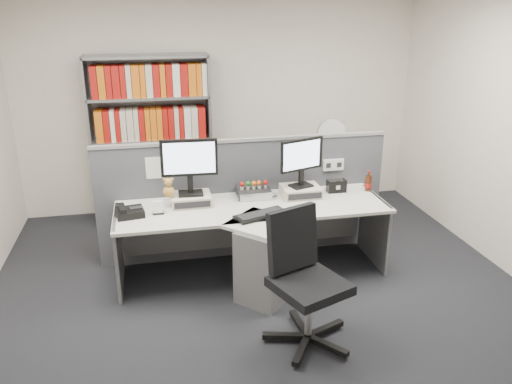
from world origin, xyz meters
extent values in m
plane|color=#25262C|center=(0.00, 0.00, 0.00)|extent=(5.50, 5.50, 0.00)
cube|color=white|center=(0.00, 2.75, 1.35)|extent=(5.00, 0.04, 2.70)
cube|color=#4B4D55|center=(0.00, 1.25, 0.62)|extent=(3.00, 0.05, 1.25)
cube|color=#95969A|center=(0.00, 1.25, 1.26)|extent=(3.00, 0.07, 0.03)
cube|color=white|center=(0.95, 1.22, 0.95)|extent=(0.22, 0.04, 0.12)
cube|color=white|center=(-0.90, 1.22, 1.05)|extent=(0.16, 0.00, 0.22)
cube|color=white|center=(-0.50, 1.22, 1.05)|extent=(0.16, 0.00, 0.22)
cube|color=white|center=(0.70, 1.22, 1.05)|extent=(0.16, 0.00, 0.22)
cube|color=silver|center=(0.00, 0.82, 0.70)|extent=(2.60, 0.80, 0.03)
cube|color=silver|center=(0.00, 0.42, 0.70)|extent=(0.74, 0.74, 0.03)
cube|color=slate|center=(0.00, 0.30, 0.34)|extent=(0.57, 0.57, 0.69)
cube|color=slate|center=(-1.28, 0.82, 0.36)|extent=(0.03, 0.70, 0.72)
cube|color=slate|center=(1.28, 0.82, 0.36)|extent=(0.03, 0.70, 0.72)
cube|color=slate|center=(0.00, 1.18, 0.35)|extent=(2.50, 0.02, 0.45)
cube|color=beige|center=(-0.57, 0.98, 0.77)|extent=(0.38, 0.30, 0.10)
cube|color=black|center=(-0.57, 0.83, 0.77)|extent=(0.34, 0.01, 0.06)
cube|color=beige|center=(0.53, 0.98, 0.77)|extent=(0.38, 0.30, 0.10)
cube|color=black|center=(0.53, 0.83, 0.77)|extent=(0.34, 0.01, 0.06)
cube|color=black|center=(-0.57, 0.98, 0.83)|extent=(0.24, 0.18, 0.02)
cube|color=black|center=(-0.57, 0.98, 0.93)|extent=(0.05, 0.03, 0.19)
cube|color=black|center=(-0.57, 0.98, 1.19)|extent=(0.53, 0.07, 0.35)
cube|color=#C7D2FC|center=(-0.57, 0.96, 1.19)|extent=(0.48, 0.03, 0.30)
cube|color=black|center=(0.53, 0.98, 0.83)|extent=(0.25, 0.22, 0.02)
cube|color=black|center=(0.53, 0.98, 0.92)|extent=(0.05, 0.04, 0.17)
cube|color=black|center=(0.53, 0.98, 1.15)|extent=(0.46, 0.19, 0.32)
cube|color=#C7D2FC|center=(0.52, 0.96, 1.15)|extent=(0.41, 0.15, 0.27)
cube|color=black|center=(0.06, 1.07, 0.76)|extent=(0.32, 0.28, 0.09)
cube|color=silver|center=(0.06, 0.92, 0.76)|extent=(0.32, 0.01, 0.08)
cylinder|color=beige|center=(-0.06, 1.05, 0.82)|extent=(0.03, 0.03, 0.03)
sphere|color=#A5140F|center=(-0.06, 1.05, 0.87)|extent=(0.05, 0.05, 0.05)
cylinder|color=beige|center=(0.00, 1.05, 0.82)|extent=(0.03, 0.03, 0.03)
sphere|color=#19721E|center=(0.00, 1.05, 0.87)|extent=(0.05, 0.05, 0.05)
cylinder|color=beige|center=(0.06, 1.05, 0.82)|extent=(0.03, 0.03, 0.03)
sphere|color=orange|center=(0.06, 1.05, 0.87)|extent=(0.05, 0.05, 0.05)
cylinder|color=beige|center=(0.12, 1.05, 0.82)|extent=(0.03, 0.03, 0.03)
sphere|color=#593319|center=(0.12, 1.05, 0.87)|extent=(0.05, 0.05, 0.05)
cylinder|color=beige|center=(0.18, 1.05, 0.82)|extent=(0.03, 0.03, 0.03)
sphere|color=#A5140F|center=(0.18, 1.05, 0.87)|extent=(0.05, 0.05, 0.05)
cylinder|color=beige|center=(0.12, 1.05, 0.82)|extent=(0.03, 0.03, 0.03)
sphere|color=orange|center=(0.12, 1.05, 0.87)|extent=(0.05, 0.05, 0.05)
cube|color=black|center=(0.02, 0.54, 0.73)|extent=(0.53, 0.34, 0.03)
cube|color=black|center=(0.02, 0.54, 0.75)|extent=(0.46, 0.27, 0.01)
ellipsoid|color=black|center=(0.36, 0.51, 0.74)|extent=(0.07, 0.11, 0.04)
cube|color=black|center=(-1.14, 0.80, 0.75)|extent=(0.27, 0.25, 0.07)
cube|color=black|center=(-1.21, 0.79, 0.81)|extent=(0.09, 0.20, 0.04)
cube|color=black|center=(-1.09, 0.81, 0.79)|extent=(0.12, 0.08, 0.01)
cube|color=black|center=(-0.89, 0.80, 0.73)|extent=(0.10, 0.06, 0.02)
cube|color=white|center=(-0.89, 0.78, 0.79)|extent=(0.09, 0.04, 0.10)
cube|color=white|center=(-0.89, 0.82, 0.79)|extent=(0.09, 0.04, 0.10)
sphere|color=#B1863B|center=(-0.78, 0.94, 0.88)|extent=(0.11, 0.11, 0.11)
sphere|color=#B1863B|center=(-0.78, 0.94, 0.97)|extent=(0.08, 0.08, 0.08)
sphere|color=#B1863B|center=(-0.81, 0.94, 1.00)|extent=(0.03, 0.03, 0.03)
sphere|color=#B1863B|center=(-0.74, 0.94, 1.00)|extent=(0.03, 0.03, 0.03)
cube|color=black|center=(0.92, 1.02, 0.78)|extent=(0.19, 0.11, 0.13)
cylinder|color=#3F190A|center=(1.25, 0.98, 0.80)|extent=(0.06, 0.06, 0.16)
cylinder|color=#A5140F|center=(1.25, 0.98, 0.78)|extent=(0.07, 0.07, 0.04)
cylinder|color=#3F190A|center=(1.25, 0.98, 0.90)|extent=(0.03, 0.03, 0.04)
cylinder|color=#A5140F|center=(1.25, 0.98, 0.93)|extent=(0.03, 0.03, 0.01)
cube|color=gray|center=(-1.59, 2.45, 1.00)|extent=(0.03, 0.40, 2.00)
cube|color=gray|center=(-0.21, 2.45, 1.00)|extent=(0.03, 0.40, 2.00)
cube|color=gray|center=(-0.90, 2.64, 1.00)|extent=(1.40, 0.02, 2.00)
cube|color=gray|center=(-0.90, 2.45, 0.02)|extent=(1.38, 0.40, 0.03)
cube|color=gray|center=(-0.90, 2.45, 0.52)|extent=(1.38, 0.40, 0.03)
cube|color=gray|center=(-0.90, 2.45, 1.02)|extent=(1.38, 0.40, 0.03)
cube|color=gray|center=(-0.90, 2.45, 1.52)|extent=(1.38, 0.40, 0.03)
cube|color=gray|center=(-0.90, 2.45, 1.98)|extent=(1.38, 0.40, 0.03)
cube|color=#A5140F|center=(-0.90, 2.42, 0.22)|extent=(1.24, 0.28, 0.36)
cube|color=orange|center=(-0.90, 2.42, 0.72)|extent=(1.24, 0.28, 0.36)
cube|color=beige|center=(-0.90, 2.42, 1.21)|extent=(1.24, 0.28, 0.36)
cube|color=white|center=(-0.90, 2.42, 1.71)|extent=(1.24, 0.28, 0.36)
cube|color=gray|center=(1.20, 2.00, 0.35)|extent=(0.45, 0.60, 0.70)
cube|color=black|center=(1.20, 1.70, 0.52)|extent=(0.40, 0.02, 0.28)
cube|color=black|center=(1.20, 1.70, 0.20)|extent=(0.40, 0.02, 0.28)
cylinder|color=white|center=(1.20, 2.00, 0.72)|extent=(0.20, 0.20, 0.03)
cylinder|color=white|center=(1.20, 2.00, 0.83)|extent=(0.03, 0.03, 0.20)
cylinder|color=white|center=(1.20, 1.98, 1.09)|extent=(0.32, 0.17, 0.33)
cylinder|color=silver|center=(1.20, 2.01, 1.09)|extent=(0.32, 0.16, 0.33)
cylinder|color=silver|center=(0.20, -0.39, 0.27)|extent=(0.05, 0.05, 0.44)
cube|color=black|center=(0.20, -0.39, 0.51)|extent=(0.65, 0.65, 0.08)
cube|color=black|center=(0.12, -0.17, 0.82)|extent=(0.45, 0.27, 0.51)
cube|color=black|center=(0.39, -0.31, 0.05)|extent=(0.32, 0.17, 0.04)
cylinder|color=black|center=(0.51, -0.27, 0.03)|extent=(0.05, 0.05, 0.03)
cube|color=black|center=(0.19, -0.19, 0.05)|extent=(0.08, 0.33, 0.04)
cylinder|color=black|center=(0.18, -0.06, 0.03)|extent=(0.05, 0.05, 0.03)
cube|color=black|center=(0.01, -0.34, 0.05)|extent=(0.33, 0.13, 0.04)
cylinder|color=black|center=(-0.11, -0.31, 0.03)|extent=(0.05, 0.05, 0.03)
cube|color=black|center=(0.10, -0.55, 0.05)|extent=(0.22, 0.31, 0.04)
cylinder|color=black|center=(0.03, -0.67, 0.03)|extent=(0.05, 0.05, 0.03)
cube|color=black|center=(0.33, -0.54, 0.05)|extent=(0.25, 0.29, 0.04)
cylinder|color=black|center=(0.41, -0.64, 0.03)|extent=(0.05, 0.05, 0.03)
camera|label=1|loc=(-0.90, -3.67, 2.55)|focal=36.04mm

